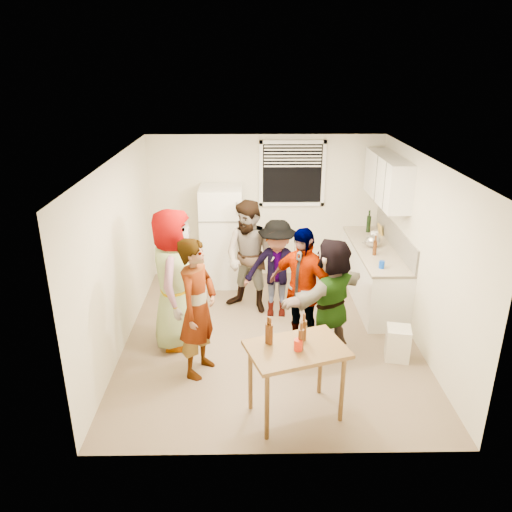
{
  "coord_description": "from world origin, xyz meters",
  "views": [
    {
      "loc": [
        -0.3,
        -6.13,
        3.64
      ],
      "look_at": [
        -0.2,
        0.2,
        1.15
      ],
      "focal_mm": 35.0,
      "sensor_mm": 36.0,
      "label": 1
    }
  ],
  "objects_px": {
    "beer_bottle_table": "(303,340)",
    "guest_back_right": "(276,314)",
    "blue_cup": "(381,268)",
    "trash_bin": "(398,341)",
    "guest_grey": "(178,343)",
    "guest_orange": "(328,350)",
    "guest_back_left": "(251,309)",
    "beer_bottle_counter": "(374,255)",
    "guest_stripe": "(201,370)",
    "serving_table": "(294,414)",
    "wine_bottle": "(368,232)",
    "red_cup": "(298,350)",
    "refrigerator": "(222,236)",
    "guest_black": "(299,345)",
    "kettle": "(372,247)"
  },
  "relations": [
    {
      "from": "serving_table",
      "to": "guest_stripe",
      "type": "relative_size",
      "value": 0.57
    },
    {
      "from": "kettle",
      "to": "guest_orange",
      "type": "bearing_deg",
      "value": -143.64
    },
    {
      "from": "guest_back_right",
      "to": "guest_orange",
      "type": "height_order",
      "value": "guest_back_right"
    },
    {
      "from": "refrigerator",
      "to": "guest_back_left",
      "type": "relative_size",
      "value": 0.98
    },
    {
      "from": "wine_bottle",
      "to": "red_cup",
      "type": "bearing_deg",
      "value": -113.0
    },
    {
      "from": "guest_back_right",
      "to": "guest_black",
      "type": "distance_m",
      "value": 0.93
    },
    {
      "from": "refrigerator",
      "to": "trash_bin",
      "type": "height_order",
      "value": "refrigerator"
    },
    {
      "from": "blue_cup",
      "to": "trash_bin",
      "type": "relative_size",
      "value": 0.24
    },
    {
      "from": "beer_bottle_table",
      "to": "guest_back_right",
      "type": "height_order",
      "value": "beer_bottle_table"
    },
    {
      "from": "blue_cup",
      "to": "guest_back_left",
      "type": "height_order",
      "value": "blue_cup"
    },
    {
      "from": "wine_bottle",
      "to": "guest_black",
      "type": "xyz_separation_m",
      "value": [
        -1.36,
        -2.15,
        -0.9
      ]
    },
    {
      "from": "kettle",
      "to": "guest_back_left",
      "type": "bearing_deg",
      "value": 166.18
    },
    {
      "from": "beer_bottle_table",
      "to": "red_cup",
      "type": "bearing_deg",
      "value": -110.87
    },
    {
      "from": "kettle",
      "to": "guest_grey",
      "type": "relative_size",
      "value": 0.14
    },
    {
      "from": "kettle",
      "to": "guest_back_left",
      "type": "height_order",
      "value": "kettle"
    },
    {
      "from": "beer_bottle_table",
      "to": "guest_orange",
      "type": "bearing_deg",
      "value": 67.12
    },
    {
      "from": "guest_grey",
      "to": "guest_orange",
      "type": "relative_size",
      "value": 1.2
    },
    {
      "from": "refrigerator",
      "to": "beer_bottle_counter",
      "type": "relative_size",
      "value": 7.52
    },
    {
      "from": "red_cup",
      "to": "guest_grey",
      "type": "relative_size",
      "value": 0.06
    },
    {
      "from": "guest_grey",
      "to": "beer_bottle_counter",
      "type": "bearing_deg",
      "value": -68.4
    },
    {
      "from": "refrigerator",
      "to": "guest_back_left",
      "type": "bearing_deg",
      "value": -65.04
    },
    {
      "from": "beer_bottle_table",
      "to": "blue_cup",
      "type": "bearing_deg",
      "value": 54.82
    },
    {
      "from": "refrigerator",
      "to": "guest_back_left",
      "type": "distance_m",
      "value": 1.42
    },
    {
      "from": "beer_bottle_table",
      "to": "guest_back_right",
      "type": "relative_size",
      "value": 0.16
    },
    {
      "from": "blue_cup",
      "to": "guest_back_right",
      "type": "height_order",
      "value": "blue_cup"
    },
    {
      "from": "beer_bottle_counter",
      "to": "guest_back_right",
      "type": "distance_m",
      "value": 1.74
    },
    {
      "from": "guest_back_left",
      "to": "guest_back_right",
      "type": "distance_m",
      "value": 0.43
    },
    {
      "from": "trash_bin",
      "to": "guest_grey",
      "type": "relative_size",
      "value": 0.23
    },
    {
      "from": "beer_bottle_counter",
      "to": "guest_back_left",
      "type": "height_order",
      "value": "beer_bottle_counter"
    },
    {
      "from": "guest_back_left",
      "to": "guest_orange",
      "type": "height_order",
      "value": "guest_back_left"
    },
    {
      "from": "blue_cup",
      "to": "trash_bin",
      "type": "xyz_separation_m",
      "value": [
        0.05,
        -0.9,
        -0.65
      ]
    },
    {
      "from": "guest_back_left",
      "to": "guest_back_right",
      "type": "xyz_separation_m",
      "value": [
        0.39,
        -0.18,
        0.0
      ]
    },
    {
      "from": "trash_bin",
      "to": "beer_bottle_table",
      "type": "height_order",
      "value": "beer_bottle_table"
    },
    {
      "from": "beer_bottle_counter",
      "to": "red_cup",
      "type": "relative_size",
      "value": 1.85
    },
    {
      "from": "guest_black",
      "to": "beer_bottle_table",
      "type": "bearing_deg",
      "value": -56.62
    },
    {
      "from": "blue_cup",
      "to": "serving_table",
      "type": "xyz_separation_m",
      "value": [
        -1.38,
        -1.99,
        -0.9
      ]
    },
    {
      "from": "guest_back_right",
      "to": "guest_black",
      "type": "bearing_deg",
      "value": -67.83
    },
    {
      "from": "wine_bottle",
      "to": "guest_back_right",
      "type": "distance_m",
      "value": 2.24
    },
    {
      "from": "guest_stripe",
      "to": "wine_bottle",
      "type": "bearing_deg",
      "value": -21.43
    },
    {
      "from": "refrigerator",
      "to": "beer_bottle_counter",
      "type": "distance_m",
      "value": 2.57
    },
    {
      "from": "beer_bottle_counter",
      "to": "guest_black",
      "type": "bearing_deg",
      "value": -138.61
    },
    {
      "from": "red_cup",
      "to": "guest_stripe",
      "type": "xyz_separation_m",
      "value": [
        -1.12,
        0.89,
        -0.85
      ]
    },
    {
      "from": "beer_bottle_counter",
      "to": "blue_cup",
      "type": "xyz_separation_m",
      "value": [
        -0.02,
        -0.51,
        0.0
      ]
    },
    {
      "from": "trash_bin",
      "to": "guest_back_right",
      "type": "relative_size",
      "value": 0.29
    },
    {
      "from": "kettle",
      "to": "red_cup",
      "type": "bearing_deg",
      "value": -140.57
    },
    {
      "from": "guest_stripe",
      "to": "guest_orange",
      "type": "distance_m",
      "value": 1.73
    },
    {
      "from": "guest_grey",
      "to": "blue_cup",
      "type": "bearing_deg",
      "value": -77.84
    },
    {
      "from": "blue_cup",
      "to": "guest_stripe",
      "type": "relative_size",
      "value": 0.06
    },
    {
      "from": "guest_back_right",
      "to": "guest_black",
      "type": "height_order",
      "value": "guest_back_right"
    },
    {
      "from": "red_cup",
      "to": "guest_grey",
      "type": "bearing_deg",
      "value": 133.65
    }
  ]
}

